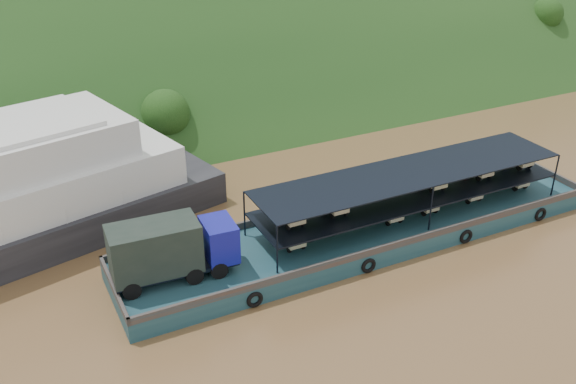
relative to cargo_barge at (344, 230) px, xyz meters
name	(u,v)px	position (x,y,z in m)	size (l,w,h in m)	color
ground	(333,245)	(-0.55, 0.44, -1.25)	(160.00, 160.00, 0.00)	brown
hillside	(174,95)	(-0.55, 36.44, -1.25)	(140.00, 28.00, 28.00)	black
cargo_barge	(344,230)	(0.00, 0.00, 0.00)	(35.00, 7.18, 5.02)	#133643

